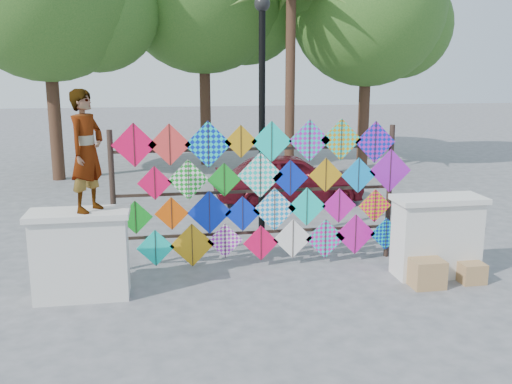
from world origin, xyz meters
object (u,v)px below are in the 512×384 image
(kite_rack, at_px, (264,192))
(sedan, at_px, (289,178))
(vendor_woman, at_px, (87,151))
(lamppost, at_px, (262,98))

(kite_rack, relative_size, sedan, 1.38)
(vendor_woman, xyz_separation_m, lamppost, (2.83, 2.20, 0.57))
(kite_rack, bearing_deg, lamppost, 81.71)
(vendor_woman, distance_m, lamppost, 3.63)
(vendor_woman, height_order, lamppost, lamppost)
(kite_rack, xyz_separation_m, lamppost, (0.19, 1.27, 1.45))
(sedan, height_order, lamppost, lamppost)
(kite_rack, bearing_deg, vendor_woman, -160.66)
(lamppost, bearing_deg, sedan, 68.03)
(sedan, relative_size, lamppost, 0.81)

